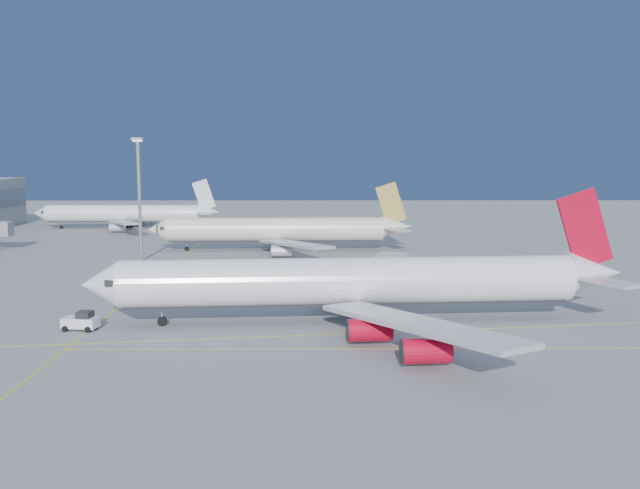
# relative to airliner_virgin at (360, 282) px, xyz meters

# --- Properties ---
(ground) EXTENTS (500.00, 500.00, 0.00)m
(ground) POSITION_rel_airliner_virgin_xyz_m (4.20, 0.34, -5.54)
(ground) COLOR slate
(ground) RESTS_ON ground
(taxiway_lines) EXTENTS (118.86, 140.00, 0.02)m
(taxiway_lines) POSITION_rel_airliner_virgin_xyz_m (-10.51, 6.68, -5.53)
(taxiway_lines) COLOR #D4C40B
(taxiway_lines) RESTS_ON ground
(airliner_virgin) EXTENTS (74.47, 66.72, 18.36)m
(airliner_virgin) POSITION_rel_airliner_virgin_xyz_m (0.00, 0.00, 0.00)
(airliner_virgin) COLOR white
(airliner_virgin) RESTS_ON ground
(airliner_etihad) EXTENTS (62.43, 57.78, 16.32)m
(airliner_etihad) POSITION_rel_airliner_virgin_xyz_m (-14.27, 71.98, -0.57)
(airliner_etihad) COLOR beige
(airliner_etihad) RESTS_ON ground
(airliner_third) EXTENTS (56.76, 52.49, 15.26)m
(airliner_third) POSITION_rel_airliner_virgin_xyz_m (-63.51, 120.93, -0.92)
(airliner_third) COLOR white
(airliner_third) RESTS_ON ground
(pushback_tug) EXTENTS (4.77, 3.32, 2.52)m
(pushback_tug) POSITION_rel_airliner_virgin_xyz_m (-36.87, -4.32, -4.37)
(pushback_tug) COLOR white
(pushback_tug) RESTS_ON ground
(light_mast) EXTENTS (2.27, 2.27, 26.23)m
(light_mast) POSITION_rel_airliner_virgin_xyz_m (-43.51, 55.77, 9.94)
(light_mast) COLOR gray
(light_mast) RESTS_ON ground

